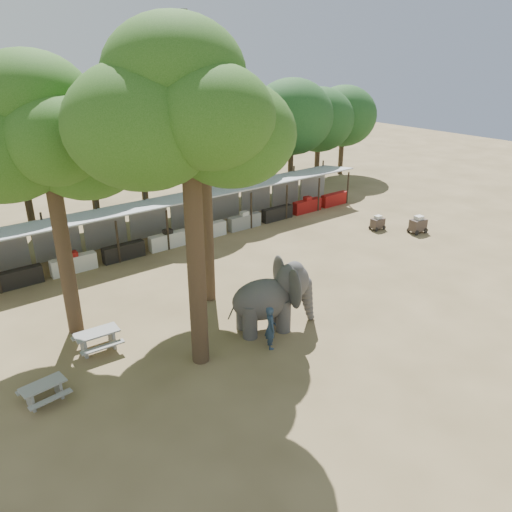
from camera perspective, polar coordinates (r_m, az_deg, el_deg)
ground at (r=21.53m, az=10.44°, el=-8.38°), size 100.00×100.00×0.00m
vendor_stalls at (r=30.98m, az=-8.64°, el=4.08°), size 28.00×2.99×2.80m
yard_tree_left at (r=19.93m, az=-23.55°, el=12.87°), size 7.10×6.90×11.02m
yard_tree_center at (r=16.31m, az=-8.53°, el=16.20°), size 7.10×6.90×12.04m
yard_tree_back at (r=21.32m, az=-6.77°, el=16.01°), size 7.10×6.90×11.36m
backdrop_trees at (r=34.42m, az=-13.47°, el=13.05°), size 46.46×5.95×8.33m
elephant at (r=20.75m, az=2.01°, el=-4.68°), size 3.89×2.87×2.89m
handler at (r=19.67m, az=1.67°, el=-8.17°), size 0.67×0.77×1.80m
picnic_table_near at (r=18.59m, az=-23.10°, el=-13.93°), size 1.56×1.43×0.71m
picnic_table_far at (r=20.61m, az=-17.68°, el=-8.94°), size 1.75×1.60×0.83m
cart_front at (r=33.43m, az=18.03°, el=3.45°), size 1.22×0.88×1.12m
cart_back at (r=33.35m, az=13.73°, el=3.73°), size 1.00×0.69×0.93m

